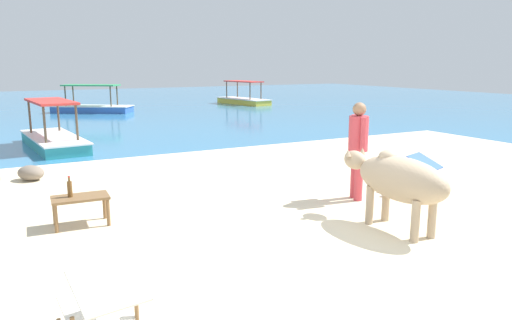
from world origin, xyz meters
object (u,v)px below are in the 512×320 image
(boat_yellow, at_px, (243,99))
(deck_chair_far, at_px, (103,299))
(boat_teal, at_px, (54,138))
(cow, at_px, (399,179))
(low_bench_table, at_px, (80,201))
(bottle, at_px, (70,189))
(person_standing, at_px, (358,143))
(boat_blue, at_px, (92,107))
(deck_chair_near, at_px, (415,171))

(boat_yellow, bearing_deg, deck_chair_far, -40.24)
(boat_yellow, distance_m, boat_teal, 15.16)
(deck_chair_far, relative_size, boat_yellow, 0.22)
(cow, bearing_deg, low_bench_table, 57.95)
(bottle, distance_m, person_standing, 4.50)
(low_bench_table, distance_m, boat_blue, 17.00)
(deck_chair_far, bearing_deg, boat_yellow, -38.66)
(deck_chair_far, height_order, person_standing, person_standing)
(deck_chair_near, height_order, boat_blue, boat_blue)
(deck_chair_far, height_order, boat_yellow, boat_yellow)
(deck_chair_near, relative_size, boat_blue, 0.24)
(cow, xyz_separation_m, bottle, (-3.90, 2.26, -0.17))
(cow, bearing_deg, person_standing, -20.86)
(bottle, distance_m, boat_yellow, 21.03)
(deck_chair_near, bearing_deg, bottle, 60.63)
(low_bench_table, xyz_separation_m, boat_yellow, (11.44, 17.59, -0.10))
(boat_blue, bearing_deg, deck_chair_near, -47.96)
(deck_chair_near, xyz_separation_m, boat_yellow, (5.96, 18.51, -0.13))
(bottle, bearing_deg, low_bench_table, -16.52)
(cow, distance_m, deck_chair_near, 2.18)
(bottle, relative_size, boat_yellow, 0.08)
(deck_chair_near, height_order, person_standing, person_standing)
(deck_chair_far, distance_m, boat_blue, 20.17)
(bottle, relative_size, deck_chair_near, 0.33)
(deck_chair_near, relative_size, person_standing, 0.56)
(bottle, distance_m, deck_chair_near, 5.69)
(bottle, bearing_deg, boat_teal, 85.84)
(deck_chair_far, relative_size, boat_blue, 0.23)
(low_bench_table, height_order, person_standing, person_standing)
(boat_yellow, relative_size, boat_teal, 1.02)
(deck_chair_near, distance_m, deck_chair_far, 6.22)
(cow, relative_size, boat_yellow, 0.50)
(boat_yellow, bearing_deg, cow, -31.87)
(boat_yellow, height_order, boat_teal, same)
(cow, relative_size, deck_chair_far, 2.26)
(deck_chair_far, relative_size, person_standing, 0.52)
(low_bench_table, distance_m, boat_yellow, 20.99)
(person_standing, xyz_separation_m, boat_yellow, (7.15, 18.36, -0.70))
(person_standing, relative_size, boat_teal, 0.43)
(bottle, height_order, deck_chair_far, bottle)
(boat_blue, bearing_deg, deck_chair_far, -65.40)
(cow, distance_m, boat_teal, 10.03)
(cow, relative_size, boat_teal, 0.51)
(cow, distance_m, deck_chair_far, 4.21)
(deck_chair_far, distance_m, boat_yellow, 23.86)
(deck_chair_near, relative_size, boat_yellow, 0.24)
(cow, bearing_deg, boat_teal, 18.11)
(low_bench_table, bearing_deg, cow, -27.43)
(low_bench_table, bearing_deg, boat_teal, 89.87)
(deck_chair_far, bearing_deg, deck_chair_near, -77.88)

